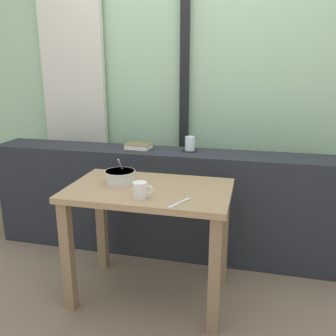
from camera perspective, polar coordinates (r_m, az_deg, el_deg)
ground at (r=2.39m, az=-1.49°, el=-19.12°), size 8.00×8.00×0.00m
outdoor_backdrop at (r=3.06m, az=4.07°, el=16.39°), size 4.80×0.08×2.80m
curtain_left_panel at (r=3.31m, az=-14.63°, el=13.30°), size 0.56×0.06×2.50m
window_divider_post at (r=3.01m, az=2.62°, el=14.51°), size 0.07×0.05×2.60m
dark_console_ledge at (r=2.68m, az=1.53°, el=-5.56°), size 2.80×0.31×0.78m
breakfast_table at (r=2.12m, az=-2.95°, el=-6.57°), size 0.93×0.57×0.70m
coaster_square at (r=2.58m, az=3.45°, el=2.76°), size 0.10×0.10×0.00m
juice_glass at (r=2.57m, az=3.47°, el=3.80°), size 0.07×0.07×0.10m
closed_book at (r=2.65m, az=-4.72°, el=3.44°), size 0.19×0.14×0.04m
soup_bowl at (r=2.15m, az=-7.54°, el=-1.40°), size 0.18×0.18×0.16m
fork_utensil at (r=1.84m, az=1.78°, el=-5.53°), size 0.09×0.16×0.01m
ceramic_mug at (r=1.91m, az=-4.38°, el=-3.46°), size 0.11×0.08×0.08m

